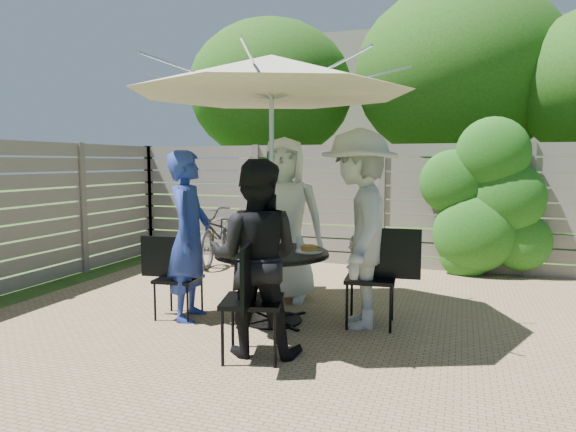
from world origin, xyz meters
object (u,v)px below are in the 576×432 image
(person_left, at_px, (189,236))
(bicycle, at_px, (219,233))
(patio_table, at_px, (272,273))
(person_front, at_px, (255,258))
(plate_back, at_px, (278,243))
(plate_left, at_px, (236,248))
(coffee_cup, at_px, (285,242))
(chair_back, at_px, (286,274))
(umbrella, at_px, (271,75))
(person_right, at_px, (359,229))
(glass_back, at_px, (266,240))
(chair_left, at_px, (178,294))
(plate_right, at_px, (309,249))
(person_back, at_px, (284,220))
(chair_front, at_px, (252,325))
(glass_front, at_px, (279,249))
(glass_right, at_px, (300,243))
(chair_right, at_px, (372,298))
(plate_front, at_px, (265,255))
(syrup_jug, at_px, (267,242))

(person_left, relative_size, bicycle, 0.95)
(patio_table, distance_m, person_left, 0.90)
(person_front, distance_m, plate_back, 1.19)
(plate_left, xyz_separation_m, coffee_cup, (0.41, 0.30, 0.04))
(chair_back, height_order, plate_left, chair_back)
(umbrella, relative_size, plate_left, 11.98)
(chair_back, height_order, plate_back, chair_back)
(umbrella, bearing_deg, person_front, -78.89)
(chair_back, distance_m, person_right, 1.44)
(glass_back, bearing_deg, chair_back, 92.76)
(chair_left, xyz_separation_m, plate_back, (0.88, 0.54, 0.49))
(chair_left, height_order, plate_right, chair_left)
(person_back, relative_size, bicycle, 1.04)
(chair_front, height_order, glass_front, chair_front)
(glass_front, distance_m, glass_right, 0.40)
(chair_right, bearing_deg, bicycle, -45.85)
(chair_front, height_order, person_right, person_right)
(chair_back, relative_size, glass_front, 6.49)
(chair_back, xyz_separation_m, plate_left, (-0.17, -1.02, 0.47))
(plate_front, bearing_deg, person_front, -78.89)
(plate_front, distance_m, glass_back, 0.63)
(chair_left, bearing_deg, patio_table, 6.00)
(person_right, xyz_separation_m, glass_right, (-0.58, -0.01, -0.16))
(patio_table, height_order, person_back, person_back)
(plate_right, bearing_deg, chair_left, -168.96)
(chair_back, bearing_deg, plate_right, 15.41)
(person_back, distance_m, glass_front, 1.10)
(chair_right, height_order, syrup_jug, chair_right)
(syrup_jug, bearing_deg, glass_back, 113.20)
(plate_left, bearing_deg, plate_back, 56.11)
(chair_left, relative_size, plate_front, 3.21)
(chair_right, distance_m, plate_left, 1.40)
(person_left, bearing_deg, plate_left, -90.00)
(person_back, height_order, plate_right, person_back)
(chair_back, height_order, syrup_jug, chair_back)
(chair_right, relative_size, glass_right, 6.85)
(chair_left, bearing_deg, glass_back, 22.81)
(person_front, bearing_deg, bicycle, -70.40)
(plate_front, distance_m, bicycle, 3.55)
(person_left, bearing_deg, umbrella, -90.00)
(patio_table, xyz_separation_m, plate_left, (-0.35, -0.07, 0.24))
(glass_right, bearing_deg, plate_left, -159.28)
(person_front, bearing_deg, person_right, -135.00)
(coffee_cup, bearing_deg, chair_front, -83.67)
(patio_table, relative_size, chair_front, 1.32)
(chair_left, relative_size, plate_right, 3.21)
(person_front, relative_size, plate_front, 6.16)
(person_left, bearing_deg, plate_right, -90.00)
(person_left, relative_size, plate_right, 6.51)
(umbrella, xyz_separation_m, chair_front, (0.19, -0.95, -2.09))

